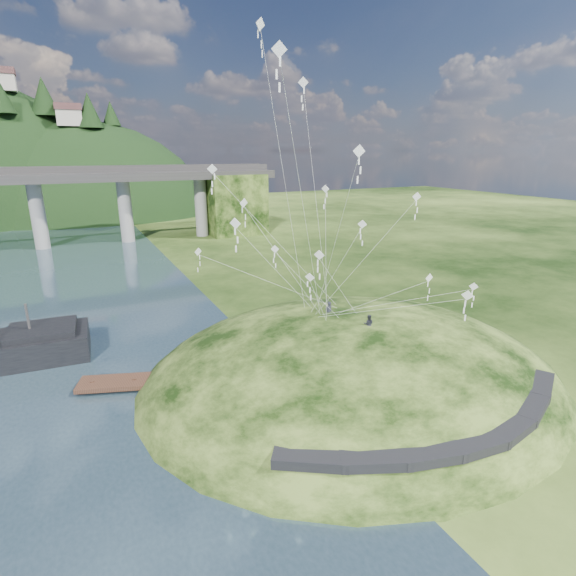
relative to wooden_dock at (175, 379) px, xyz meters
name	(u,v)px	position (x,y,z in m)	size (l,w,h in m)	color
ground	(275,410)	(5.54, -6.91, -0.46)	(320.00, 320.00, 0.00)	black
grass_hill	(352,391)	(13.54, -4.91, -1.96)	(36.00, 32.00, 13.00)	black
footpath	(459,431)	(13.01, -16.66, 1.62)	(22.29, 5.84, 0.83)	black
wooden_dock	(175,379)	(0.00, 0.00, 0.00)	(14.72, 6.89, 1.05)	#361F16
kite_flyers	(351,309)	(13.30, -4.62, 5.33)	(2.08, 4.62, 1.84)	#23232E
kite_swarm	(321,206)	(10.40, -4.54, 13.56)	(18.99, 16.33, 19.06)	silver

